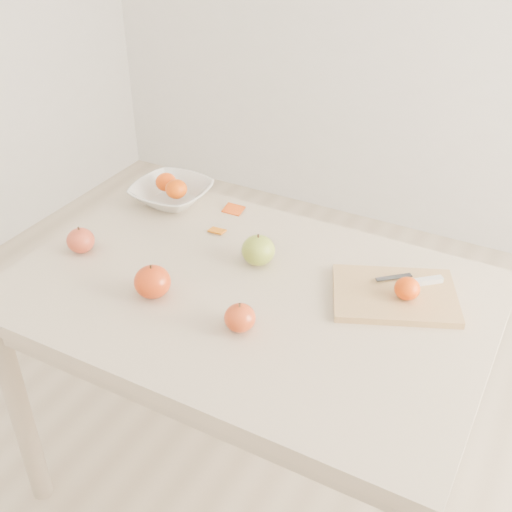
% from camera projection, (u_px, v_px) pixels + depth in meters
% --- Properties ---
extents(ground, '(3.50, 3.50, 0.00)m').
position_uv_depth(ground, '(248.00, 480.00, 2.02)').
color(ground, '#C6B293').
rests_on(ground, ground).
extents(table, '(1.20, 0.80, 0.75)m').
position_uv_depth(table, '(247.00, 319.00, 1.67)').
color(table, '#C2B192').
rests_on(table, ground).
extents(cutting_board, '(0.36, 0.32, 0.02)m').
position_uv_depth(cutting_board, '(395.00, 295.00, 1.57)').
color(cutting_board, tan).
rests_on(cutting_board, table).
extents(board_tangerine, '(0.06, 0.06, 0.05)m').
position_uv_depth(board_tangerine, '(407.00, 289.00, 1.54)').
color(board_tangerine, '#DB4707').
rests_on(board_tangerine, cutting_board).
extents(fruit_bowl, '(0.23, 0.23, 0.06)m').
position_uv_depth(fruit_bowl, '(172.00, 193.00, 1.98)').
color(fruit_bowl, silver).
rests_on(fruit_bowl, table).
extents(bowl_tangerine_near, '(0.06, 0.06, 0.06)m').
position_uv_depth(bowl_tangerine_near, '(166.00, 182.00, 1.98)').
color(bowl_tangerine_near, '#E44408').
rests_on(bowl_tangerine_near, fruit_bowl).
extents(bowl_tangerine_far, '(0.07, 0.07, 0.06)m').
position_uv_depth(bowl_tangerine_far, '(176.00, 189.00, 1.94)').
color(bowl_tangerine_far, '#CF3F07').
rests_on(bowl_tangerine_far, fruit_bowl).
extents(orange_peel_a, '(0.06, 0.05, 0.01)m').
position_uv_depth(orange_peel_a, '(234.00, 211.00, 1.94)').
color(orange_peel_a, '#E14D0F').
rests_on(orange_peel_a, table).
extents(orange_peel_b, '(0.05, 0.04, 0.01)m').
position_uv_depth(orange_peel_b, '(217.00, 231.00, 1.84)').
color(orange_peel_b, '#CE6A0E').
rests_on(orange_peel_b, table).
extents(paring_knife, '(0.15, 0.10, 0.01)m').
position_uv_depth(paring_knife, '(422.00, 280.00, 1.60)').
color(paring_knife, silver).
rests_on(paring_knife, cutting_board).
extents(apple_green, '(0.09, 0.09, 0.08)m').
position_uv_depth(apple_green, '(258.00, 250.00, 1.69)').
color(apple_green, olive).
rests_on(apple_green, table).
extents(apple_red_b, '(0.09, 0.09, 0.08)m').
position_uv_depth(apple_red_b, '(152.00, 282.00, 1.57)').
color(apple_red_b, '#910207').
rests_on(apple_red_b, table).
extents(apple_red_e, '(0.07, 0.07, 0.07)m').
position_uv_depth(apple_red_e, '(240.00, 318.00, 1.46)').
color(apple_red_e, '#A61B11').
rests_on(apple_red_e, table).
extents(apple_red_d, '(0.08, 0.08, 0.07)m').
position_uv_depth(apple_red_d, '(81.00, 240.00, 1.74)').
color(apple_red_d, maroon).
rests_on(apple_red_d, table).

